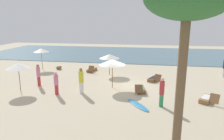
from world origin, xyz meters
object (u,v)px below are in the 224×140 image
object	(u,v)px
person_0	(38,75)
lounger_3	(140,89)
lounger_2	(154,79)
dog	(59,68)
umbrella_0	(18,66)
umbrella_3	(41,50)
umbrella_4	(109,56)
palm_1	(188,0)
lounger_0	(207,99)
person_4	(56,83)
person_3	(81,81)
umbrella_1	(112,62)
person_5	(162,92)
surfboard	(138,105)
lounger_1	(92,70)

from	to	relation	value
person_0	lounger_3	bearing A→B (deg)	-0.24
lounger_2	dog	size ratio (longest dim) A/B	2.17
umbrella_0	umbrella_3	bearing A→B (deg)	105.21
umbrella_3	umbrella_4	bearing A→B (deg)	-8.33
umbrella_3	palm_1	world-z (taller)	palm_1
lounger_0	person_4	distance (m)	10.56
lounger_0	person_4	bearing A→B (deg)	-177.84
person_0	person_3	bearing A→B (deg)	-15.27
person_3	lounger_2	bearing A→B (deg)	37.43
umbrella_4	dog	xyz separation A→B (m)	(-5.94, 1.29, -1.66)
umbrella_4	person_4	bearing A→B (deg)	-114.06
person_4	dog	size ratio (longest dim) A/B	2.13
person_0	person_3	distance (m)	4.16
umbrella_4	person_0	size ratio (longest dim) A/B	1.12
umbrella_1	person_5	size ratio (longest dim) A/B	1.24
person_3	umbrella_0	bearing A→B (deg)	-175.50
umbrella_3	lounger_0	world-z (taller)	umbrella_3
person_4	person_5	xyz separation A→B (m)	(7.43, -0.98, 0.11)
lounger_3	person_4	world-z (taller)	person_4
lounger_3	person_3	size ratio (longest dim) A/B	0.91
person_4	person_5	distance (m)	7.50
lounger_2	lounger_3	distance (m)	3.32
person_3	palm_1	world-z (taller)	palm_1
umbrella_3	dog	xyz separation A→B (m)	(1.89, 0.15, -1.91)
umbrella_0	person_0	size ratio (longest dim) A/B	1.20
umbrella_3	lounger_0	distance (m)	17.18
umbrella_0	lounger_2	world-z (taller)	umbrella_0
lounger_2	palm_1	distance (m)	12.26
person_0	lounger_2	bearing A→B (deg)	18.06
umbrella_0	person_0	world-z (taller)	umbrella_0
person_0	surfboard	size ratio (longest dim) A/B	0.83
umbrella_3	lounger_3	xyz separation A→B (m)	(11.07, -5.79, -1.93)
lounger_3	palm_1	world-z (taller)	palm_1
surfboard	lounger_3	bearing A→B (deg)	88.57
lounger_3	umbrella_3	bearing A→B (deg)	152.37
person_3	dog	xyz separation A→B (m)	(-4.84, 7.00, -0.78)
umbrella_0	umbrella_4	distance (m)	8.45
lounger_0	lounger_1	distance (m)	11.99
lounger_3	surfboard	xyz separation A→B (m)	(-0.07, -2.69, -0.14)
person_0	person_5	bearing A→B (deg)	-15.32
umbrella_1	person_5	bearing A→B (deg)	-41.52
lounger_2	person_0	size ratio (longest dim) A/B	0.94
umbrella_4	person_3	size ratio (longest dim) A/B	1.07
umbrella_0	person_5	world-z (taller)	umbrella_0
umbrella_4	lounger_2	distance (m)	4.92
person_5	surfboard	xyz separation A→B (m)	(-1.46, -0.06, -0.94)
umbrella_0	umbrella_1	xyz separation A→B (m)	(6.82, 2.05, 0.12)
umbrella_0	lounger_0	size ratio (longest dim) A/B	1.27
person_4	dog	bearing A→B (deg)	112.42
umbrella_1	lounger_3	world-z (taller)	umbrella_1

